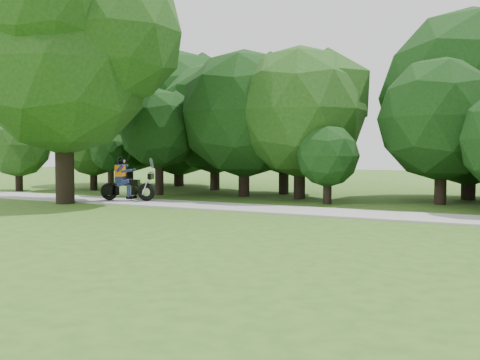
% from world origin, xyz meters
% --- Properties ---
extents(ground, '(100.00, 100.00, 0.00)m').
position_xyz_m(ground, '(0.00, 0.00, 0.00)').
color(ground, '#345A19').
rests_on(ground, ground).
extents(walkway, '(60.00, 2.20, 0.06)m').
position_xyz_m(walkway, '(0.00, 8.00, 0.03)').
color(walkway, '#9F9F9A').
rests_on(walkway, ground).
extents(tree_line, '(39.61, 11.99, 7.71)m').
position_xyz_m(tree_line, '(1.01, 14.73, 3.67)').
color(tree_line, black).
rests_on(tree_line, ground).
extents(big_tree_west, '(8.64, 6.56, 9.96)m').
position_xyz_m(big_tree_west, '(-10.54, 6.85, 5.76)').
color(big_tree_west, black).
rests_on(big_tree_west, ground).
extents(touring_motorcycle, '(2.15, 1.12, 1.68)m').
position_xyz_m(touring_motorcycle, '(-8.91, 7.97, 0.67)').
color(touring_motorcycle, black).
rests_on(touring_motorcycle, walkway).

